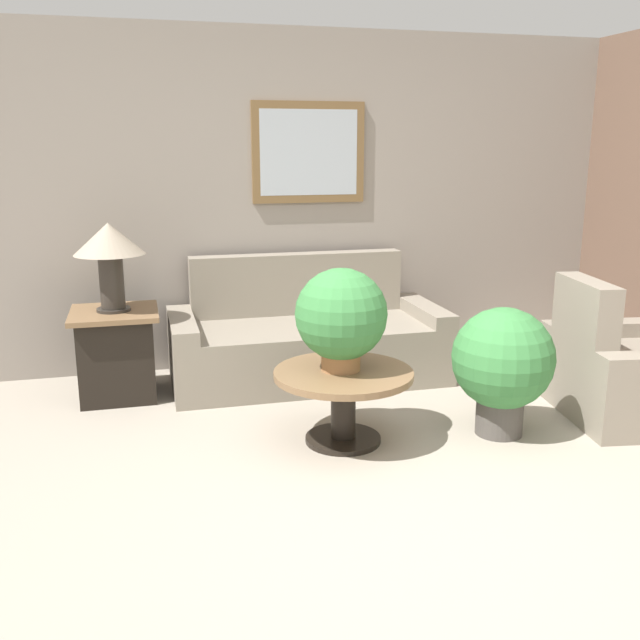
# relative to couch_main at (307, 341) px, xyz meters

# --- Properties ---
(ground_plane) EXTENTS (20.00, 20.00, 0.00)m
(ground_plane) POSITION_rel_couch_main_xyz_m (0.15, -2.22, -0.29)
(ground_plane) COLOR gray
(wall_back) EXTENTS (6.97, 0.09, 2.60)m
(wall_back) POSITION_rel_couch_main_xyz_m (0.15, 0.50, 1.02)
(wall_back) COLOR gray
(wall_back) RESTS_ON ground_plane
(couch_main) EXTENTS (2.03, 0.90, 0.91)m
(couch_main) POSITION_rel_couch_main_xyz_m (0.00, 0.00, 0.00)
(couch_main) COLOR gray
(couch_main) RESTS_ON ground_plane
(armchair) EXTENTS (1.13, 1.11, 0.91)m
(armchair) POSITION_rel_couch_main_xyz_m (1.91, -1.28, -0.01)
(armchair) COLOR gray
(armchair) RESTS_ON ground_plane
(coffee_table) EXTENTS (0.83, 0.83, 0.45)m
(coffee_table) POSITION_rel_couch_main_xyz_m (-0.07, -1.24, 0.04)
(coffee_table) COLOR black
(coffee_table) RESTS_ON ground_plane
(side_table) EXTENTS (0.59, 0.59, 0.62)m
(side_table) POSITION_rel_couch_main_xyz_m (-1.39, -0.08, 0.03)
(side_table) COLOR black
(side_table) RESTS_ON ground_plane
(table_lamp) EXTENTS (0.48, 0.48, 0.61)m
(table_lamp) POSITION_rel_couch_main_xyz_m (-1.39, -0.08, 0.78)
(table_lamp) COLOR #2D2823
(table_lamp) RESTS_ON side_table
(potted_plant_on_table) EXTENTS (0.54, 0.54, 0.61)m
(potted_plant_on_table) POSITION_rel_couch_main_xyz_m (-0.08, -1.21, 0.48)
(potted_plant_on_table) COLOR #9E6B42
(potted_plant_on_table) RESTS_ON coffee_table
(potted_plant_floor) EXTENTS (0.62, 0.62, 0.79)m
(potted_plant_floor) POSITION_rel_couch_main_xyz_m (0.89, -1.36, 0.17)
(potted_plant_floor) COLOR #4C4742
(potted_plant_floor) RESTS_ON ground_plane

